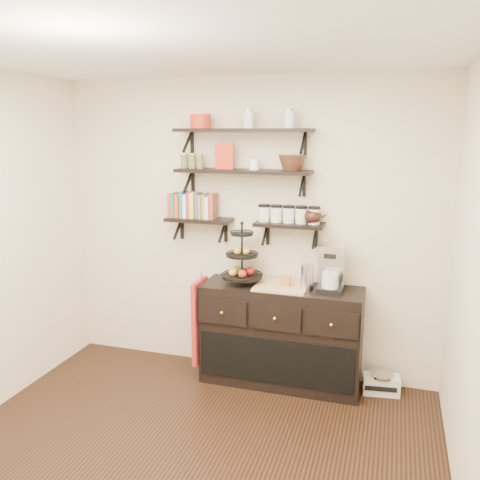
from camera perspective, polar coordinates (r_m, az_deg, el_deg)
name	(u,v)px	position (r m, az deg, el deg)	size (l,w,h in m)	color
ceiling	(156,41)	(2.97, -9.39, 21.13)	(3.50, 3.50, 0.02)	white
back_wall	(247,229)	(4.65, 0.79, 1.27)	(3.50, 0.02, 2.70)	beige
shelf_top	(243,131)	(4.44, 0.34, 12.19)	(1.20, 0.27, 0.23)	black
shelf_mid	(243,172)	(4.46, 0.33, 7.69)	(1.20, 0.27, 0.23)	black
shelf_low_left	(199,220)	(4.66, -4.58, 2.23)	(0.60, 0.25, 0.23)	black
shelf_low_right	(290,225)	(4.42, 5.59, 1.67)	(0.60, 0.25, 0.23)	black
cookbooks	(194,205)	(4.66, -5.22, 3.92)	(0.43, 0.15, 0.26)	red
glass_canisters	(289,215)	(4.41, 5.48, 2.79)	(0.54, 0.10, 0.13)	silver
sideboard	(281,335)	(4.60, 4.61, -10.59)	(1.40, 0.50, 0.92)	black
fruit_stand	(242,263)	(4.49, 0.27, -2.62)	(0.36, 0.36, 0.53)	black
candle	(285,281)	(4.43, 5.10, -4.61)	(0.08, 0.08, 0.08)	#AE6128
coffee_maker	(331,269)	(4.35, 10.21, -3.18)	(0.23, 0.22, 0.40)	black
thermal_carafe	(307,277)	(4.36, 7.55, -4.20)	(0.11, 0.11, 0.22)	silver
apron	(200,321)	(4.68, -4.51, -9.02)	(0.04, 0.33, 0.76)	#A52811
radio	(381,384)	(4.72, 15.57, -15.28)	(0.32, 0.23, 0.18)	silver
recipe_box	(225,156)	(4.49, -1.75, 9.36)	(0.16, 0.06, 0.22)	red
walnut_bowl	(292,163)	(4.34, 5.88, 8.61)	(0.24, 0.24, 0.13)	black
ramekins	(254,164)	(4.42, 1.61, 8.51)	(0.09, 0.09, 0.10)	white
teapot	(313,215)	(4.37, 8.18, 2.79)	(0.20, 0.15, 0.15)	black
red_pot	(200,121)	(4.57, -4.46, 13.14)	(0.18, 0.18, 0.12)	red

